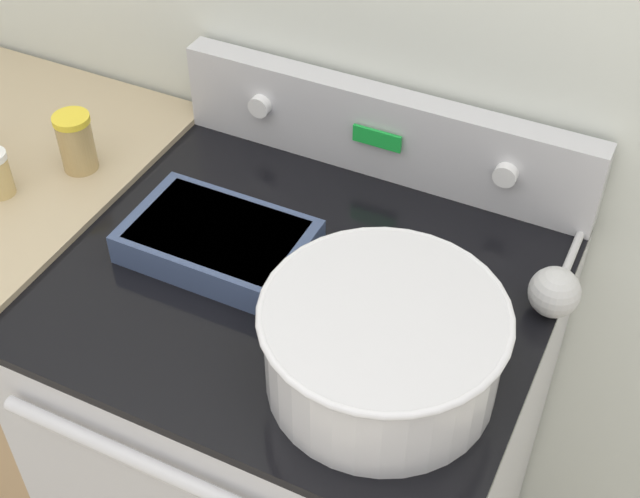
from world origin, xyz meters
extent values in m
cube|color=silver|center=(0.00, 0.72, 1.25)|extent=(8.00, 0.05, 2.50)
cube|color=#BCBCC1|center=(0.00, 0.34, 0.47)|extent=(0.77, 0.68, 0.94)
cube|color=black|center=(0.00, 0.34, 0.95)|extent=(0.77, 0.68, 0.02)
cylinder|color=silver|center=(0.00, -0.02, 0.88)|extent=(0.63, 0.02, 0.02)
cube|color=#BCBCC1|center=(0.00, 0.66, 1.04)|extent=(0.77, 0.05, 0.17)
cylinder|color=white|center=(-0.23, 0.62, 1.05)|extent=(0.04, 0.02, 0.04)
cylinder|color=white|center=(0.23, 0.62, 1.05)|extent=(0.04, 0.02, 0.04)
cube|color=green|center=(0.00, 0.62, 1.05)|extent=(0.09, 0.01, 0.03)
cube|color=tan|center=(-0.70, 0.34, 0.47)|extent=(0.63, 0.68, 0.94)
cylinder|color=silver|center=(0.19, 0.21, 1.03)|extent=(0.32, 0.32, 0.14)
torus|color=silver|center=(0.19, 0.21, 1.09)|extent=(0.34, 0.34, 0.01)
cylinder|color=beige|center=(0.19, 0.21, 1.08)|extent=(0.30, 0.30, 0.02)
cube|color=#38476B|center=(-0.15, 0.33, 0.98)|extent=(0.30, 0.19, 0.05)
cube|color=#B2894C|center=(-0.15, 0.33, 1.00)|extent=(0.26, 0.17, 0.03)
cylinder|color=#B7B7B7|center=(0.37, 0.59, 0.96)|extent=(0.01, 0.28, 0.01)
sphere|color=#B7B7B7|center=(0.37, 0.45, 1.00)|extent=(0.08, 0.08, 0.08)
cylinder|color=tan|center=(-0.49, 0.41, 1.02)|extent=(0.06, 0.06, 0.10)
cylinder|color=yellow|center=(-0.49, 0.41, 1.07)|extent=(0.07, 0.07, 0.01)
camera|label=1|loc=(0.46, -0.55, 1.95)|focal=50.00mm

